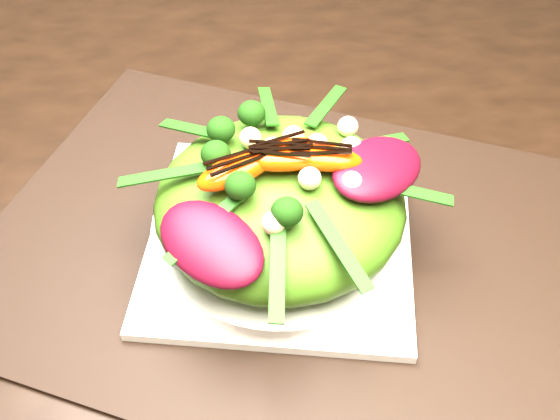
{
  "coord_description": "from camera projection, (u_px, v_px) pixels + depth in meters",
  "views": [
    {
      "loc": [
        -0.34,
        -0.55,
        1.19
      ],
      "look_at": [
        -0.31,
        -0.17,
        0.79
      ],
      "focal_mm": 42.0,
      "sensor_mm": 36.0,
      "label": 1
    }
  ],
  "objects": [
    {
      "name": "salad_bowl",
      "position": [
        280.0,
        228.0,
        0.57
      ],
      "size": [
        0.25,
        0.25,
        0.02
      ],
      "primitive_type": "cylinder",
      "rotation": [
        0.0,
        0.0,
        -0.13
      ],
      "color": "silver",
      "rests_on": "plate_base"
    },
    {
      "name": "radicchio_leaf",
      "position": [
        378.0,
        168.0,
        0.52
      ],
      "size": [
        0.11,
        0.1,
        0.02
      ],
      "primitive_type": "ellipsoid",
      "rotation": [
        0.0,
        0.0,
        0.7
      ],
      "color": "#420714",
      "rests_on": "lettuce_mound"
    },
    {
      "name": "orange_segment",
      "position": [
        274.0,
        141.0,
        0.53
      ],
      "size": [
        0.07,
        0.04,
        0.02
      ],
      "primitive_type": "ellipsoid",
      "rotation": [
        0.0,
        0.0,
        -0.19
      ],
      "color": "#FF3604",
      "rests_on": "lettuce_mound"
    },
    {
      "name": "broccoli_floret",
      "position": [
        205.0,
        142.0,
        0.53
      ],
      "size": [
        0.04,
        0.04,
        0.03
      ],
      "primitive_type": "sphere",
      "rotation": [
        0.0,
        0.0,
        0.33
      ],
      "color": "black",
      "rests_on": "lettuce_mound"
    },
    {
      "name": "balsamic_drizzle",
      "position": [
        274.0,
        132.0,
        0.52
      ],
      "size": [
        0.04,
        0.01,
        0.0
      ],
      "primitive_type": "cube",
      "rotation": [
        0.0,
        0.0,
        -0.19
      ],
      "color": "black",
      "rests_on": "orange_segment"
    },
    {
      "name": "plate_base",
      "position": [
        280.0,
        238.0,
        0.58
      ],
      "size": [
        0.26,
        0.26,
        0.01
      ],
      "primitive_type": "cube",
      "rotation": [
        0.0,
        0.0,
        -0.17
      ],
      "color": "white",
      "rests_on": "placemat"
    },
    {
      "name": "lettuce_mound",
      "position": [
        280.0,
        201.0,
        0.54
      ],
      "size": [
        0.23,
        0.23,
        0.07
      ],
      "primitive_type": "ellipsoid",
      "rotation": [
        0.0,
        0.0,
        -0.13
      ],
      "color": "#406A13",
      "rests_on": "salad_bowl"
    },
    {
      "name": "dining_table",
      "position": [
        547.0,
        122.0,
        0.73
      ],
      "size": [
        1.6,
        0.9,
        0.75
      ],
      "primitive_type": "cube",
      "color": "black",
      "rests_on": "floor"
    },
    {
      "name": "macadamia_nut",
      "position": [
        341.0,
        195.0,
        0.49
      ],
      "size": [
        0.02,
        0.02,
        0.02
      ],
      "primitive_type": "sphere",
      "rotation": [
        0.0,
        0.0,
        -0.13
      ],
      "color": "beige",
      "rests_on": "lettuce_mound"
    },
    {
      "name": "placemat",
      "position": [
        280.0,
        243.0,
        0.58
      ],
      "size": [
        0.62,
        0.56,
        0.0
      ],
      "primitive_type": "cube",
      "rotation": [
        0.0,
        0.0,
        -0.41
      ],
      "color": "black",
      "rests_on": "dining_table"
    }
  ]
}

